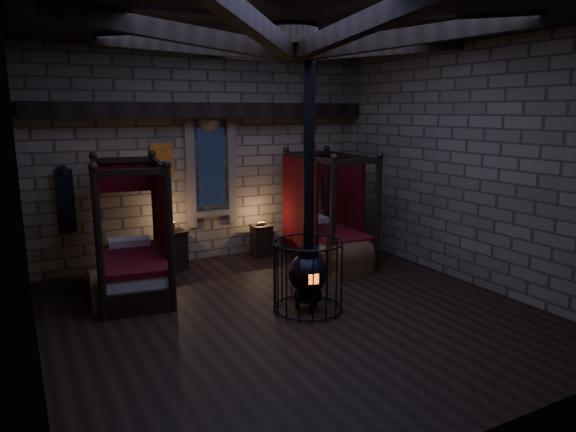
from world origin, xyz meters
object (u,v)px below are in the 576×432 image
trunk_right (349,260)px  stove (308,270)px  bed_left (133,261)px  bed_right (327,234)px  trunk_left (122,289)px

trunk_right → stove: (-1.59, -1.18, 0.37)m
stove → bed_left: bearing=150.2°
bed_right → trunk_left: bed_right is taller
bed_left → bed_right: size_ratio=1.04×
stove → trunk_left: bearing=163.2°
bed_right → stove: (-1.76, -2.22, 0.11)m
stove → bed_right: bearing=65.8°
bed_right → trunk_right: bed_right is taller
trunk_right → stove: 2.01m
bed_right → trunk_right: size_ratio=2.42×
bed_right → trunk_right: (-0.17, -1.05, -0.26)m
bed_left → trunk_left: size_ratio=2.36×
trunk_left → trunk_right: trunk_left is taller
trunk_right → bed_right: bearing=75.1°
trunk_left → stove: (2.51, -1.50, 0.36)m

